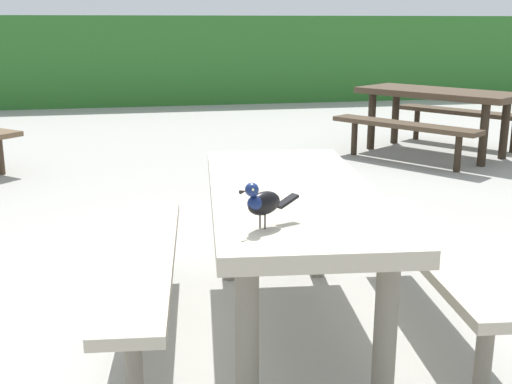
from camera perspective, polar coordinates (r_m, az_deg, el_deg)
name	(u,v)px	position (r m, az deg, el deg)	size (l,w,h in m)	color
ground_plane	(242,331)	(3.26, -1.25, -12.28)	(60.00, 60.00, 0.00)	#A3A099
hedge_wall	(150,59)	(12.82, -9.40, 11.65)	(28.00, 1.99, 1.60)	#2D6B28
picnic_table_foreground	(291,225)	(3.05, 3.17, -2.93)	(1.86, 1.89, 0.74)	#B2A893
bird_grackle	(262,202)	(2.38, 0.53, -0.89)	(0.26, 0.17, 0.18)	black
picnic_table_mid_right	(437,106)	(7.70, 15.84, 7.39)	(2.36, 2.36, 0.74)	#473828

